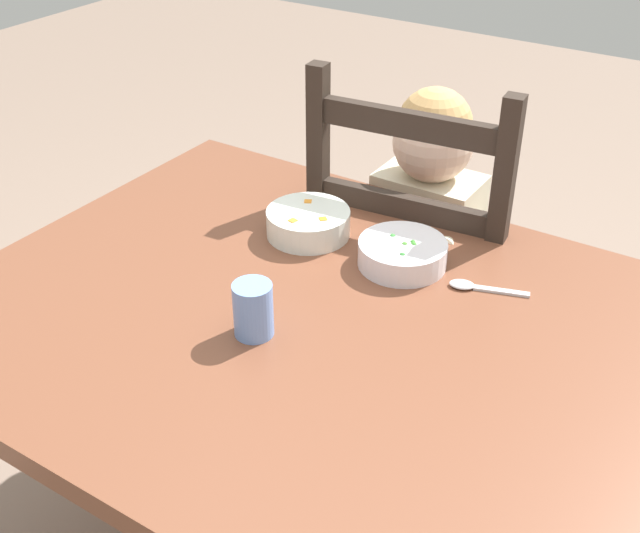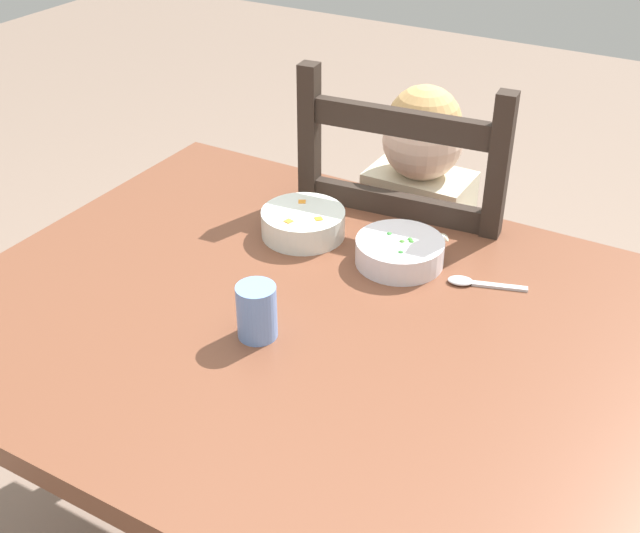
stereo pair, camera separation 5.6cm
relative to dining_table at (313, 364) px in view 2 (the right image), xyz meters
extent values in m
cube|color=brown|center=(0.00, 0.00, 0.08)|extent=(1.19, 0.93, 0.04)
cylinder|color=brown|center=(-0.52, 0.39, -0.28)|extent=(0.07, 0.07, 0.68)
cube|color=#2D231D|center=(-0.05, 0.57, -0.21)|extent=(0.46, 0.46, 0.02)
cube|color=#2D231D|center=(0.12, 0.77, -0.42)|extent=(0.04, 0.04, 0.40)
cube|color=#2D231D|center=(-0.25, 0.74, -0.42)|extent=(0.04, 0.04, 0.40)
cube|color=#2D231D|center=(0.16, 0.40, -0.42)|extent=(0.04, 0.04, 0.40)
cube|color=#2D231D|center=(-0.22, 0.36, -0.42)|extent=(0.04, 0.04, 0.40)
cube|color=#2D231D|center=(0.16, 0.40, 0.10)|extent=(0.04, 0.04, 0.58)
cube|color=#2D231D|center=(-0.22, 0.36, 0.10)|extent=(0.04, 0.04, 0.58)
cube|color=#2D231D|center=(-0.03, 0.38, 0.30)|extent=(0.36, 0.06, 0.05)
cube|color=#2D231D|center=(-0.03, 0.38, 0.12)|extent=(0.36, 0.06, 0.05)
cube|color=beige|center=(-0.05, 0.54, -0.04)|extent=(0.22, 0.14, 0.32)
sphere|color=beige|center=(-0.05, 0.54, 0.20)|extent=(0.17, 0.17, 0.17)
sphere|color=tan|center=(-0.05, 0.54, 0.24)|extent=(0.16, 0.16, 0.16)
cylinder|color=#3F4C72|center=(-0.10, 0.42, -0.41)|extent=(0.07, 0.07, 0.42)
cylinder|color=#3F4C72|center=(0.01, 0.42, -0.41)|extent=(0.07, 0.07, 0.42)
cylinder|color=beige|center=(-0.18, 0.44, 0.04)|extent=(0.06, 0.24, 0.13)
cylinder|color=beige|center=(0.08, 0.44, 0.04)|extent=(0.06, 0.24, 0.13)
cylinder|color=white|center=(0.05, 0.22, 0.13)|extent=(0.16, 0.16, 0.05)
cylinder|color=white|center=(0.05, 0.22, 0.11)|extent=(0.07, 0.07, 0.01)
cylinder|color=#3C8C3E|center=(0.05, 0.22, 0.13)|extent=(0.13, 0.13, 0.03)
sphere|color=green|center=(0.03, 0.23, 0.15)|extent=(0.01, 0.01, 0.01)
sphere|color=#3A873B|center=(0.07, 0.18, 0.15)|extent=(0.01, 0.01, 0.01)
sphere|color=#3D9231|center=(0.07, 0.23, 0.15)|extent=(0.01, 0.01, 0.01)
sphere|color=#419132|center=(0.07, 0.22, 0.15)|extent=(0.01, 0.01, 0.01)
sphere|color=#489031|center=(0.06, 0.21, 0.15)|extent=(0.01, 0.01, 0.01)
cylinder|color=white|center=(-0.15, 0.22, 0.13)|extent=(0.16, 0.16, 0.05)
cylinder|color=white|center=(-0.15, 0.22, 0.11)|extent=(0.07, 0.07, 0.01)
cylinder|color=orange|center=(-0.15, 0.22, 0.14)|extent=(0.13, 0.13, 0.03)
cube|color=orange|center=(-0.15, 0.17, 0.15)|extent=(0.02, 0.02, 0.01)
cube|color=orange|center=(-0.11, 0.21, 0.15)|extent=(0.02, 0.02, 0.01)
cube|color=orange|center=(-0.17, 0.25, 0.15)|extent=(0.02, 0.02, 0.01)
cube|color=silver|center=(0.24, 0.23, 0.11)|extent=(0.09, 0.04, 0.00)
ellipsoid|color=silver|center=(0.18, 0.21, 0.11)|extent=(0.05, 0.04, 0.01)
cylinder|color=#7099E5|center=(-0.05, -0.09, 0.15)|extent=(0.06, 0.06, 0.09)
camera|label=1|loc=(0.59, -0.89, 0.87)|focal=45.02mm
camera|label=2|loc=(0.54, -0.92, 0.87)|focal=45.02mm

